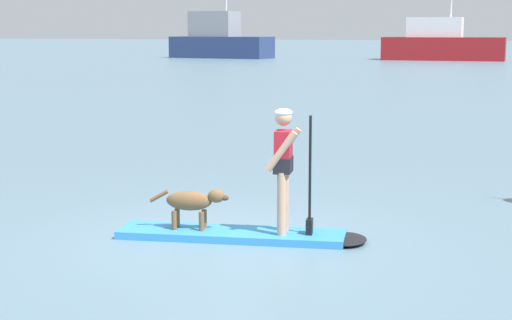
% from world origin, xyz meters
% --- Properties ---
extents(ground_plane, '(400.00, 400.00, 0.00)m').
position_xyz_m(ground_plane, '(0.00, 0.00, 0.00)').
color(ground_plane, slate).
extents(paddleboard, '(3.36, 1.19, 0.10)m').
position_xyz_m(paddleboard, '(0.22, 0.04, 0.05)').
color(paddleboard, '#338CD8').
rests_on(paddleboard, ground_plane).
extents(person_paddler, '(0.64, 0.53, 1.64)m').
position_xyz_m(person_paddler, '(0.70, 0.11, 1.05)').
color(person_paddler, tan).
rests_on(person_paddler, paddleboard).
extents(dog, '(1.08, 0.31, 0.55)m').
position_xyz_m(dog, '(-0.52, -0.08, 0.47)').
color(dog, brown).
rests_on(dog, paddleboard).
extents(moored_boat_center, '(9.98, 4.60, 10.10)m').
position_xyz_m(moored_boat_center, '(-25.72, 65.15, 1.65)').
color(moored_boat_center, navy).
rests_on(moored_boat_center, ground_plane).
extents(moored_boat_starboard, '(10.65, 3.54, 12.60)m').
position_xyz_m(moored_boat_starboard, '(-4.92, 66.01, 1.46)').
color(moored_boat_starboard, maroon).
rests_on(moored_boat_starboard, ground_plane).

